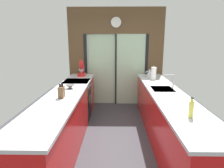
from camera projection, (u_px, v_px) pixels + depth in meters
ground_plane at (116, 132)px, 3.97m from camera, size 5.04×7.60×0.02m
back_wall_unit at (116, 51)px, 5.38m from camera, size 2.64×0.12×2.70m
left_counter_run at (65, 119)px, 3.42m from camera, size 0.62×3.80×0.92m
right_counter_run at (165, 116)px, 3.56m from camera, size 0.62×3.80×0.92m
sink_faucet at (172, 79)px, 3.66m from camera, size 0.19×0.02×0.28m
oven_range at (77, 100)px, 4.52m from camera, size 0.60×0.60×0.92m
mixing_bowl at (70, 87)px, 3.70m from camera, size 0.18×0.18×0.08m
knife_block at (61, 92)px, 3.10m from camera, size 0.08×0.14×0.25m
stand_mixer at (82, 70)px, 4.98m from camera, size 0.17×0.27×0.42m
kettle at (150, 72)px, 5.06m from camera, size 0.26×0.17×0.21m
soap_bottle at (191, 109)px, 2.30m from camera, size 0.06×0.06×0.25m
paper_towel_roll at (154, 73)px, 4.55m from camera, size 0.14×0.14×0.32m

